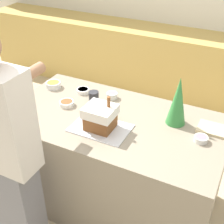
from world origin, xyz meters
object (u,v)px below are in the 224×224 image
Objects in this scene: gingerbread_house at (100,117)px; baking_tray at (100,128)px; cookbook at (213,129)px; candy_bowl_behind_tray at (201,139)px; candy_bowl_front_corner at (67,103)px; candy_bowl_far_right at (112,95)px; candy_bowl_center_rear at (53,85)px; mug at (94,97)px; candy_bowl_beside_tree at (83,90)px; decorative_tree at (178,101)px; person at (5,155)px.

baking_tray is at bearing -150.01° from gingerbread_house.
cookbook reaches higher than baking_tray.
baking_tray is 4.47× the size of candy_bowl_behind_tray.
candy_bowl_front_corner reaches higher than baking_tray.
cookbook is (0.75, 0.35, -0.09)m from gingerbread_house.
cookbook is (0.87, -0.09, -0.02)m from candy_bowl_far_right.
candy_bowl_front_corner is 0.35m from candy_bowl_center_rear.
candy_bowl_front_corner is 0.23m from mug.
candy_bowl_front_corner reaches higher than candy_bowl_beside_tree.
decorative_tree is 0.89m from candy_bowl_beside_tree.
mug is (0.16, -0.10, 0.03)m from candy_bowl_beside_tree.
candy_bowl_center_rear is at bearing 151.63° from gingerbread_house.
baking_tray is 1.66× the size of gingerbread_house.
gingerbread_house is 0.69m from person.
gingerbread_house is 2.34× the size of candy_bowl_beside_tree.
gingerbread_house is 0.15× the size of person.
person is (0.01, -0.72, 0.00)m from candy_bowl_front_corner.
person reaches higher than cookbook.
cookbook is at bearing 73.10° from candy_bowl_behind_tray.
candy_bowl_center_rear is at bearing 151.60° from baking_tray.
candy_bowl_beside_tree is at bearing -174.42° from candy_bowl_far_right.
decorative_tree is 3.11× the size of candy_bowl_front_corner.
candy_bowl_center_rear is 1.43m from cookbook.
mug reaches higher than candy_bowl_beside_tree.
person is (-1.09, -0.74, 0.00)m from candy_bowl_behind_tray.
candy_bowl_far_right is at bearing 169.17° from decorative_tree.
gingerbread_house is 2.70× the size of candy_bowl_behind_tray.
candy_bowl_beside_tree reaches higher than baking_tray.
candy_bowl_far_right is 0.87m from cookbook.
candy_bowl_behind_tray is 0.94m from mug.
candy_bowl_front_corner is 0.07× the size of person.
candy_bowl_far_right is (-0.12, 0.43, -0.08)m from gingerbread_house.
candy_bowl_beside_tree is 0.97m from person.
mug is at bearing 41.80° from candy_bowl_front_corner.
gingerbread_house reaches higher than mug.
candy_bowl_center_rear reaches higher than candy_bowl_behind_tray.
person is at bearing -134.30° from decorative_tree.
baking_tray is 0.57m from candy_bowl_beside_tree.
cookbook is (1.15, 0.19, -0.01)m from candy_bowl_front_corner.
baking_tray is at bearing 55.03° from person.
candy_bowl_front_corner is (-0.40, 0.16, 0.02)m from baking_tray.
candy_bowl_far_right is 0.27m from candy_bowl_beside_tree.
gingerbread_house is at bearing -21.76° from candy_bowl_front_corner.
baking_tray is 1.14× the size of decorative_tree.
candy_bowl_front_corner is 1.26× the size of candy_bowl_behind_tray.
candy_bowl_center_rear is (-1.15, 0.05, -0.16)m from decorative_tree.
candy_bowl_behind_tray is at bearing 14.47° from baking_tray.
candy_bowl_far_right is 0.99× the size of mug.
decorative_tree reaches higher than baking_tray.
decorative_tree is (0.47, 0.32, 0.09)m from gingerbread_house.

